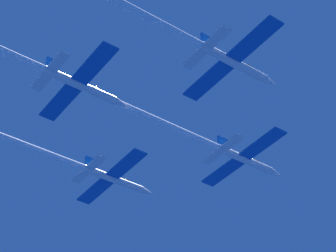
% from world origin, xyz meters
% --- Properties ---
extents(jet_lead, '(15.35, 41.94, 2.54)m').
position_xyz_m(jet_lead, '(0.04, -11.36, 0.71)').
color(jet_lead, silver).
extents(jet_left_wing, '(15.35, 48.01, 2.54)m').
position_xyz_m(jet_left_wing, '(-13.19, -26.76, -0.19)').
color(jet_left_wing, silver).
extents(jet_right_wing, '(15.35, 44.43, 2.54)m').
position_xyz_m(jet_right_wing, '(13.62, -25.82, 0.75)').
color(jet_right_wing, silver).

